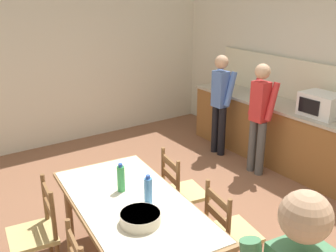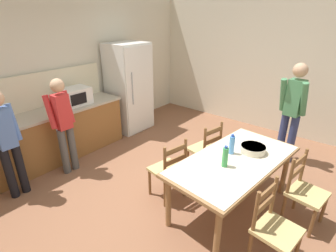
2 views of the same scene
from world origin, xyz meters
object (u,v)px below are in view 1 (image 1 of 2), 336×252
(bottle_off_centre, at_px, (148,191))
(person_at_counter, at_px, (260,114))
(bottle_near_centre, at_px, (121,178))
(person_at_sink, at_px, (220,100))
(serving_bowl, at_px, (140,217))
(dining_table, at_px, (132,210))
(chair_side_far_right, at_px, (229,233))
(microwave, at_px, (321,105))
(chair_side_far_left, at_px, (182,193))
(chair_side_near_left, at_px, (36,233))

(bottle_off_centre, bearing_deg, person_at_counter, 111.86)
(bottle_near_centre, distance_m, person_at_sink, 2.86)
(person_at_sink, bearing_deg, serving_bowl, -142.75)
(bottle_near_centre, xyz_separation_m, person_at_counter, (-0.62, 2.45, -0.01))
(bottle_off_centre, bearing_deg, bottle_near_centre, -166.25)
(bottle_off_centre, bearing_deg, dining_table, -134.61)
(bottle_near_centre, xyz_separation_m, chair_side_far_right, (0.71, 0.68, -0.44))
(microwave, relative_size, chair_side_far_left, 0.55)
(chair_side_far_left, bearing_deg, serving_bowl, 136.35)
(chair_side_far_right, distance_m, person_at_sink, 2.83)
(microwave, xyz_separation_m, bottle_near_centre, (0.05, -2.97, -0.17))
(chair_side_near_left, distance_m, person_at_counter, 3.23)
(serving_bowl, distance_m, person_at_sink, 3.26)
(microwave, distance_m, chair_side_near_left, 3.75)
(chair_side_far_left, relative_size, person_at_counter, 0.59)
(bottle_near_centre, distance_m, chair_side_far_left, 0.89)
(person_at_sink, distance_m, person_at_counter, 0.81)
(bottle_near_centre, bearing_deg, chair_side_far_left, 98.13)
(chair_side_near_left, bearing_deg, bottle_near_centre, 77.76)
(chair_side_near_left, bearing_deg, serving_bowl, 44.35)
(chair_side_far_right, bearing_deg, bottle_off_centre, 68.73)
(chair_side_near_left, relative_size, person_at_counter, 0.59)
(microwave, relative_size, chair_side_near_left, 0.55)
(serving_bowl, distance_m, chair_side_far_left, 1.16)
(chair_side_far_right, height_order, person_at_counter, person_at_counter)
(bottle_off_centre, xyz_separation_m, person_at_sink, (-1.76, 2.39, -0.01))
(dining_table, height_order, person_at_counter, person_at_counter)
(chair_side_far_left, relative_size, chair_side_far_right, 1.00)
(bottle_off_centre, height_order, serving_bowl, bottle_off_centre)
(bottle_off_centre, height_order, person_at_counter, person_at_counter)
(chair_side_near_left, height_order, person_at_counter, person_at_counter)
(chair_side_far_right, bearing_deg, chair_side_far_left, 5.27)
(dining_table, xyz_separation_m, serving_bowl, (0.31, -0.10, 0.13))
(chair_side_near_left, bearing_deg, dining_table, 62.66)
(serving_bowl, relative_size, chair_side_near_left, 0.35)
(bottle_near_centre, relative_size, person_at_counter, 0.17)
(person_at_sink, relative_size, person_at_counter, 1.00)
(serving_bowl, xyz_separation_m, person_at_sink, (-1.97, 2.60, 0.06))
(microwave, relative_size, person_at_counter, 0.32)
(dining_table, relative_size, person_at_sink, 1.23)
(bottle_near_centre, relative_size, serving_bowl, 0.84)
(dining_table, height_order, chair_side_far_right, chair_side_far_right)
(bottle_off_centre, xyz_separation_m, chair_side_near_left, (-0.59, -0.81, -0.44))
(person_at_sink, bearing_deg, microwave, -70.11)
(chair_side_far_left, height_order, chair_side_far_right, same)
(bottle_off_centre, bearing_deg, microwave, 97.58)
(bottle_near_centre, bearing_deg, microwave, 91.05)
(serving_bowl, distance_m, person_at_counter, 2.83)
(bottle_off_centre, distance_m, chair_side_near_left, 1.09)
(person_at_counter, bearing_deg, chair_side_near_left, -173.45)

